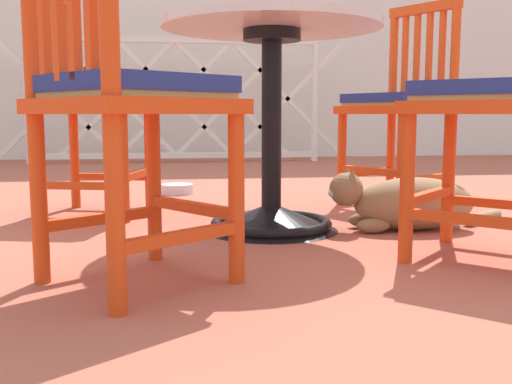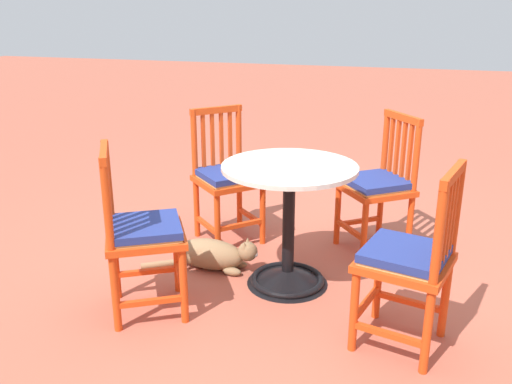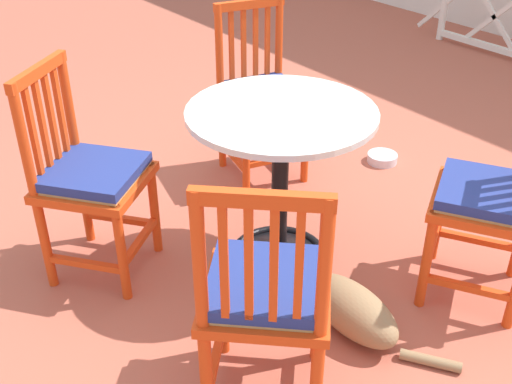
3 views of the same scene
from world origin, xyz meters
The scene contains 8 objects.
ground_plane centered at (0.00, 0.00, 0.00)m, with size 24.00×24.00×0.00m, color #AD5642.
cafe_table centered at (0.03, -0.04, 0.28)m, with size 0.76×0.76×0.73m.
orange_chair_tucked_in centered at (0.58, -0.57, 0.45)m, with size 0.57×0.57×0.91m.
orange_chair_near_fence centered at (0.69, 0.46, 0.45)m, with size 0.55×0.55×0.91m.
orange_chair_at_corner centered at (-0.65, 0.40, 0.45)m, with size 0.49×0.49×0.91m.
orange_chair_facing_out centered at (-0.42, -0.68, 0.45)m, with size 0.56×0.56×0.91m.
tabby_cat centered at (0.50, -0.10, 0.10)m, with size 0.73×0.27×0.23m.
pet_water_bowl centered at (-0.30, 1.01, 0.03)m, with size 0.17×0.17×0.05m, color silver.
Camera 3 is at (1.73, -1.51, 1.73)m, focal length 44.05 mm.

